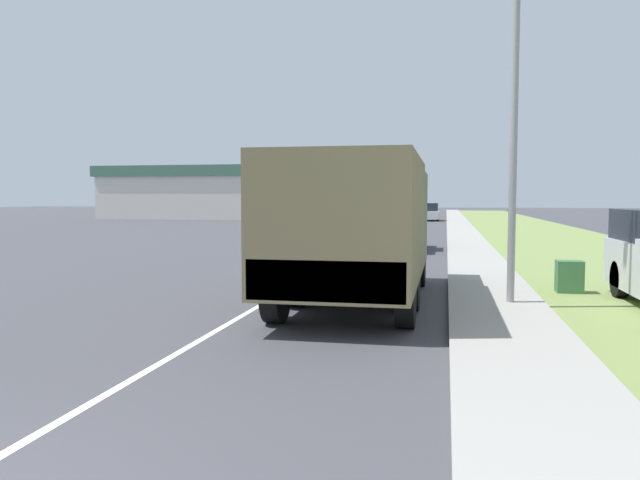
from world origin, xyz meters
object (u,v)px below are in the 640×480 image
car_second_ahead (339,224)px  car_third_ahead (366,219)px  military_truck (359,222)px  lamp_post (505,43)px  car_fourth_ahead (429,213)px  car_nearest_ahead (400,231)px

car_second_ahead → car_third_ahead: (0.26, 9.03, -0.02)m
military_truck → lamp_post: size_ratio=0.89×
car_fourth_ahead → lamp_post: 45.48m
car_second_ahead → car_fourth_ahead: 24.78m
car_nearest_ahead → car_fourth_ahead: (0.32, 32.20, -0.05)m
car_nearest_ahead → car_second_ahead: (-3.81, 7.77, -0.08)m
car_third_ahead → car_second_ahead: bearing=-91.7°
car_fourth_ahead → lamp_post: bearing=-86.8°
military_truck → car_second_ahead: 21.08m
military_truck → car_third_ahead: 29.96m
military_truck → car_second_ahead: military_truck is taller
military_truck → car_fourth_ahead: bearing=89.7°
car_third_ahead → lamp_post: bearing=-77.9°
car_third_ahead → lamp_post: (6.38, -29.80, 4.30)m
military_truck → car_nearest_ahead: military_truck is taller
military_truck → car_third_ahead: size_ratio=1.73×
military_truck → car_fourth_ahead: size_ratio=1.64×
military_truck → car_nearest_ahead: size_ratio=1.68×
car_second_ahead → car_third_ahead: bearing=88.3°
lamp_post → car_third_ahead: bearing=102.1°
car_second_ahead → car_nearest_ahead: bearing=-63.9°
military_truck → car_nearest_ahead: bearing=90.4°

